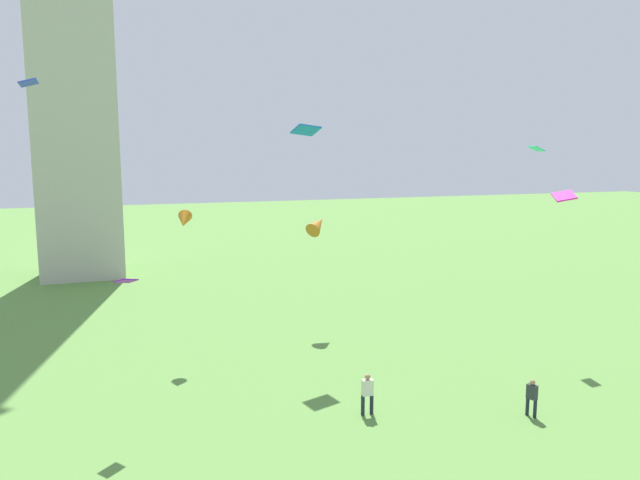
{
  "coord_description": "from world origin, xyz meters",
  "views": [
    {
      "loc": [
        -6.68,
        -5.45,
        10.96
      ],
      "look_at": [
        0.16,
        14.86,
        7.75
      ],
      "focal_mm": 34.28,
      "sensor_mm": 36.0,
      "label": 1
    }
  ],
  "objects_px": {
    "kite_flying_0": "(184,221)",
    "kite_flying_4": "(29,83)",
    "kite_flying_5": "(318,225)",
    "kite_flying_6": "(536,149)",
    "kite_flying_3": "(306,130)",
    "kite_flying_7": "(564,196)",
    "person_0": "(367,392)",
    "person_2": "(532,396)",
    "kite_flying_1": "(126,281)"
  },
  "relations": [
    {
      "from": "kite_flying_6",
      "to": "kite_flying_5",
      "type": "bearing_deg",
      "value": -111.71
    },
    {
      "from": "kite_flying_0",
      "to": "kite_flying_3",
      "type": "height_order",
      "value": "kite_flying_3"
    },
    {
      "from": "kite_flying_0",
      "to": "kite_flying_3",
      "type": "bearing_deg",
      "value": 2.95
    },
    {
      "from": "person_2",
      "to": "kite_flying_5",
      "type": "distance_m",
      "value": 16.96
    },
    {
      "from": "kite_flying_0",
      "to": "kite_flying_6",
      "type": "xyz_separation_m",
      "value": [
        19.06,
        -3.79,
        3.77
      ]
    },
    {
      "from": "kite_flying_5",
      "to": "kite_flying_1",
      "type": "bearing_deg",
      "value": 91.53
    },
    {
      "from": "kite_flying_6",
      "to": "kite_flying_0",
      "type": "bearing_deg",
      "value": -91.46
    },
    {
      "from": "kite_flying_0",
      "to": "kite_flying_1",
      "type": "height_order",
      "value": "kite_flying_0"
    },
    {
      "from": "kite_flying_1",
      "to": "kite_flying_6",
      "type": "relative_size",
      "value": 0.93
    },
    {
      "from": "kite_flying_7",
      "to": "kite_flying_3",
      "type": "bearing_deg",
      "value": 51.37
    },
    {
      "from": "kite_flying_4",
      "to": "kite_flying_5",
      "type": "xyz_separation_m",
      "value": [
        15.12,
        5.11,
        -7.51
      ]
    },
    {
      "from": "kite_flying_4",
      "to": "kite_flying_6",
      "type": "distance_m",
      "value": 26.04
    },
    {
      "from": "kite_flying_1",
      "to": "kite_flying_4",
      "type": "distance_m",
      "value": 10.49
    },
    {
      "from": "kite_flying_4",
      "to": "person_0",
      "type": "bearing_deg",
      "value": -122.04
    },
    {
      "from": "kite_flying_1",
      "to": "kite_flying_3",
      "type": "relative_size",
      "value": 0.58
    },
    {
      "from": "kite_flying_3",
      "to": "kite_flying_7",
      "type": "bearing_deg",
      "value": 97.3
    },
    {
      "from": "kite_flying_0",
      "to": "kite_flying_5",
      "type": "relative_size",
      "value": 0.76
    },
    {
      "from": "kite_flying_0",
      "to": "kite_flying_7",
      "type": "xyz_separation_m",
      "value": [
        12.34,
        -14.11,
        2.04
      ]
    },
    {
      "from": "kite_flying_0",
      "to": "kite_flying_4",
      "type": "xyz_separation_m",
      "value": [
        -6.78,
        -2.33,
        6.64
      ]
    },
    {
      "from": "person_0",
      "to": "kite_flying_5",
      "type": "distance_m",
      "value": 14.39
    },
    {
      "from": "kite_flying_1",
      "to": "kite_flying_5",
      "type": "height_order",
      "value": "kite_flying_5"
    },
    {
      "from": "kite_flying_3",
      "to": "kite_flying_4",
      "type": "bearing_deg",
      "value": -13.06
    },
    {
      "from": "kite_flying_6",
      "to": "kite_flying_4",
      "type": "bearing_deg",
      "value": -83.45
    },
    {
      "from": "kite_flying_0",
      "to": "kite_flying_5",
      "type": "xyz_separation_m",
      "value": [
        8.34,
        2.78,
        -0.86
      ]
    },
    {
      "from": "kite_flying_3",
      "to": "kite_flying_4",
      "type": "distance_m",
      "value": 13.31
    },
    {
      "from": "kite_flying_5",
      "to": "kite_flying_6",
      "type": "height_order",
      "value": "kite_flying_6"
    },
    {
      "from": "kite_flying_1",
      "to": "kite_flying_4",
      "type": "relative_size",
      "value": 0.84
    },
    {
      "from": "kite_flying_0",
      "to": "kite_flying_1",
      "type": "xyz_separation_m",
      "value": [
        -3.15,
        -8.1,
        -1.34
      ]
    },
    {
      "from": "kite_flying_4",
      "to": "kite_flying_3",
      "type": "bearing_deg",
      "value": -85.38
    },
    {
      "from": "kite_flying_0",
      "to": "kite_flying_6",
      "type": "relative_size",
      "value": 1.35
    },
    {
      "from": "kite_flying_3",
      "to": "kite_flying_4",
      "type": "xyz_separation_m",
      "value": [
        -13.13,
        -1.06,
        1.9
      ]
    },
    {
      "from": "kite_flying_7",
      "to": "kite_flying_0",
      "type": "bearing_deg",
      "value": 67.56
    },
    {
      "from": "kite_flying_1",
      "to": "kite_flying_3",
      "type": "height_order",
      "value": "kite_flying_3"
    },
    {
      "from": "kite_flying_5",
      "to": "kite_flying_7",
      "type": "bearing_deg",
      "value": 151.44
    },
    {
      "from": "kite_flying_0",
      "to": "kite_flying_7",
      "type": "height_order",
      "value": "kite_flying_7"
    },
    {
      "from": "kite_flying_4",
      "to": "kite_flying_0",
      "type": "bearing_deg",
      "value": -71.04
    },
    {
      "from": "person_2",
      "to": "kite_flying_0",
      "type": "relative_size",
      "value": 1.14
    },
    {
      "from": "person_0",
      "to": "kite_flying_4",
      "type": "distance_m",
      "value": 19.92
    },
    {
      "from": "kite_flying_0",
      "to": "kite_flying_4",
      "type": "distance_m",
      "value": 9.77
    },
    {
      "from": "person_0",
      "to": "kite_flying_7",
      "type": "distance_m",
      "value": 10.96
    },
    {
      "from": "kite_flying_4",
      "to": "kite_flying_5",
      "type": "distance_m",
      "value": 17.64
    },
    {
      "from": "person_2",
      "to": "kite_flying_5",
      "type": "height_order",
      "value": "kite_flying_5"
    },
    {
      "from": "person_0",
      "to": "kite_flying_1",
      "type": "distance_m",
      "value": 10.73
    },
    {
      "from": "person_0",
      "to": "kite_flying_6",
      "type": "height_order",
      "value": "kite_flying_6"
    },
    {
      "from": "kite_flying_5",
      "to": "kite_flying_7",
      "type": "height_order",
      "value": "kite_flying_7"
    },
    {
      "from": "person_0",
      "to": "kite_flying_7",
      "type": "xyz_separation_m",
      "value": [
        6.21,
        -3.7,
        8.24
      ]
    },
    {
      "from": "kite_flying_6",
      "to": "kite_flying_7",
      "type": "bearing_deg",
      "value": -23.3
    },
    {
      "from": "kite_flying_1",
      "to": "kite_flying_5",
      "type": "bearing_deg",
      "value": 2.7
    },
    {
      "from": "person_0",
      "to": "kite_flying_4",
      "type": "bearing_deg",
      "value": -29.37
    },
    {
      "from": "person_2",
      "to": "kite_flying_7",
      "type": "xyz_separation_m",
      "value": [
        -0.13,
        -1.36,
        8.33
      ]
    }
  ]
}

